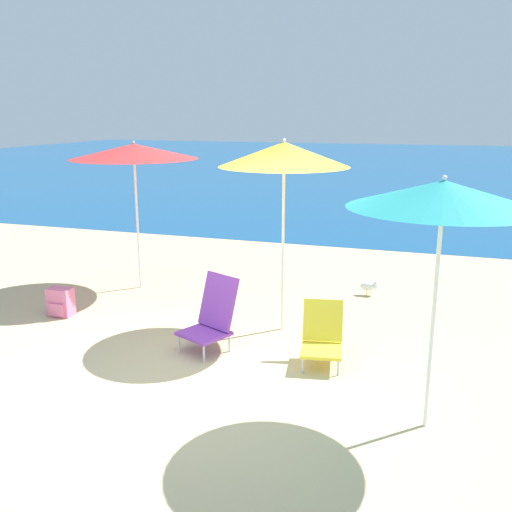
{
  "coord_description": "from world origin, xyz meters",
  "views": [
    {
      "loc": [
        2.34,
        -4.81,
        2.67
      ],
      "look_at": [
        0.3,
        1.48,
        1.0
      ],
      "focal_mm": 40.0,
      "sensor_mm": 36.0,
      "label": 1
    }
  ],
  "objects_px": {
    "beach_chair_purple": "(212,316)",
    "seagull": "(369,286)",
    "beach_chair_yellow": "(322,336)",
    "beach_umbrella_yellow": "(284,155)",
    "beach_umbrella_teal": "(443,195)",
    "backpack_pink": "(61,302)",
    "beach_umbrella_red": "(134,152)"
  },
  "relations": [
    {
      "from": "beach_chair_purple",
      "to": "seagull",
      "type": "xyz_separation_m",
      "value": [
        1.48,
        2.57,
        -0.27
      ]
    },
    {
      "from": "beach_chair_yellow",
      "to": "seagull",
      "type": "bearing_deg",
      "value": 76.05
    },
    {
      "from": "beach_umbrella_yellow",
      "to": "beach_chair_yellow",
      "type": "relative_size",
      "value": 3.58
    },
    {
      "from": "beach_umbrella_teal",
      "to": "backpack_pink",
      "type": "xyz_separation_m",
      "value": [
        -4.78,
        1.39,
        -1.85
      ]
    },
    {
      "from": "beach_chair_yellow",
      "to": "backpack_pink",
      "type": "relative_size",
      "value": 1.73
    },
    {
      "from": "beach_chair_purple",
      "to": "backpack_pink",
      "type": "bearing_deg",
      "value": -164.99
    },
    {
      "from": "beach_chair_yellow",
      "to": "backpack_pink",
      "type": "distance_m",
      "value": 3.67
    },
    {
      "from": "beach_chair_yellow",
      "to": "backpack_pink",
      "type": "height_order",
      "value": "beach_chair_yellow"
    },
    {
      "from": "beach_umbrella_teal",
      "to": "backpack_pink",
      "type": "height_order",
      "value": "beach_umbrella_teal"
    },
    {
      "from": "beach_umbrella_teal",
      "to": "beach_chair_purple",
      "type": "distance_m",
      "value": 3.07
    },
    {
      "from": "backpack_pink",
      "to": "seagull",
      "type": "xyz_separation_m",
      "value": [
        3.85,
        2.18,
        -0.05
      ]
    },
    {
      "from": "beach_umbrella_teal",
      "to": "beach_chair_yellow",
      "type": "distance_m",
      "value": 2.3
    },
    {
      "from": "backpack_pink",
      "to": "seagull",
      "type": "distance_m",
      "value": 4.42
    },
    {
      "from": "beach_umbrella_teal",
      "to": "seagull",
      "type": "height_order",
      "value": "beach_umbrella_teal"
    },
    {
      "from": "beach_chair_purple",
      "to": "beach_umbrella_red",
      "type": "bearing_deg",
      "value": 161.16
    },
    {
      "from": "beach_umbrella_yellow",
      "to": "beach_chair_purple",
      "type": "distance_m",
      "value": 2.06
    },
    {
      "from": "beach_umbrella_yellow",
      "to": "beach_chair_purple",
      "type": "relative_size",
      "value": 2.77
    },
    {
      "from": "beach_chair_purple",
      "to": "beach_umbrella_teal",
      "type": "bearing_deg",
      "value": 2.19
    },
    {
      "from": "beach_umbrella_red",
      "to": "seagull",
      "type": "bearing_deg",
      "value": 11.46
    },
    {
      "from": "beach_umbrella_teal",
      "to": "beach_chair_purple",
      "type": "bearing_deg",
      "value": 157.66
    },
    {
      "from": "beach_chair_purple",
      "to": "backpack_pink",
      "type": "distance_m",
      "value": 2.41
    },
    {
      "from": "beach_umbrella_teal",
      "to": "beach_chair_yellow",
      "type": "height_order",
      "value": "beach_umbrella_teal"
    },
    {
      "from": "beach_umbrella_teal",
      "to": "beach_umbrella_red",
      "type": "height_order",
      "value": "beach_umbrella_red"
    },
    {
      "from": "beach_umbrella_red",
      "to": "beach_chair_purple",
      "type": "distance_m",
      "value": 3.21
    },
    {
      "from": "beach_umbrella_yellow",
      "to": "backpack_pink",
      "type": "relative_size",
      "value": 6.2
    },
    {
      "from": "beach_umbrella_yellow",
      "to": "backpack_pink",
      "type": "distance_m",
      "value": 3.61
    },
    {
      "from": "beach_umbrella_yellow",
      "to": "beach_umbrella_teal",
      "type": "bearing_deg",
      "value": -45.46
    },
    {
      "from": "beach_umbrella_teal",
      "to": "seagull",
      "type": "distance_m",
      "value": 4.14
    },
    {
      "from": "beach_chair_yellow",
      "to": "backpack_pink",
      "type": "bearing_deg",
      "value": 164.89
    },
    {
      "from": "beach_chair_purple",
      "to": "beach_umbrella_yellow",
      "type": "bearing_deg",
      "value": 78.87
    },
    {
      "from": "beach_umbrella_yellow",
      "to": "seagull",
      "type": "xyz_separation_m",
      "value": [
        0.88,
        1.73,
        -2.05
      ]
    },
    {
      "from": "beach_umbrella_red",
      "to": "backpack_pink",
      "type": "distance_m",
      "value": 2.45
    }
  ]
}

